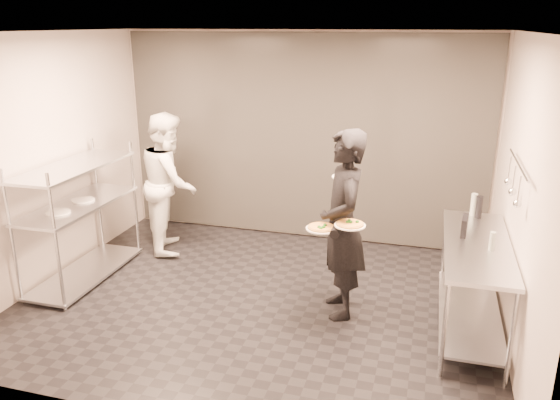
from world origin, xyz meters
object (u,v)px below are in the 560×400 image
(bottle_clear, at_px, (492,241))
(bottle_dark, at_px, (479,207))
(pizza_plate_near, at_px, (321,228))
(salad_plate, at_px, (345,175))
(pizza_plate_far, at_px, (350,224))
(pass_rack, at_px, (79,216))
(pos_monitor, at_px, (464,226))
(prep_counter, at_px, (474,271))
(waiter, at_px, (343,225))
(bottle_green, at_px, (474,204))
(chef, at_px, (170,182))

(bottle_clear, height_order, bottle_dark, bottle_dark)
(pizza_plate_near, distance_m, salad_plate, 0.66)
(pizza_plate_near, distance_m, pizza_plate_far, 0.29)
(pizza_plate_far, xyz_separation_m, bottle_dark, (1.21, 0.99, -0.04))
(pizza_plate_far, distance_m, salad_plate, 0.65)
(pass_rack, relative_size, pizza_plate_far, 5.44)
(pizza_plate_far, bearing_deg, pass_rack, 175.31)
(salad_plate, distance_m, bottle_clear, 1.54)
(pos_monitor, bearing_deg, prep_counter, -51.69)
(pizza_plate_near, xyz_separation_m, salad_plate, (0.13, 0.51, 0.40))
(prep_counter, xyz_separation_m, bottle_dark, (0.04, 0.72, 0.41))
(waiter, xyz_separation_m, pos_monitor, (1.16, 0.18, 0.05))
(pizza_plate_near, relative_size, bottle_clear, 1.69)
(pizza_plate_near, bearing_deg, bottle_dark, 32.48)
(waiter, distance_m, pizza_plate_near, 0.29)
(pizza_plate_near, bearing_deg, pos_monitor, 17.21)
(pass_rack, distance_m, bottle_dark, 4.44)
(bottle_dark, bearing_deg, salad_plate, -162.18)
(prep_counter, bearing_deg, salad_plate, 167.68)
(pizza_plate_far, distance_m, bottle_dark, 1.56)
(pass_rack, bearing_deg, bottle_green, 10.51)
(pizza_plate_far, height_order, bottle_dark, bottle_dark)
(waiter, relative_size, chef, 1.06)
(chef, bearing_deg, bottle_dark, -118.35)
(prep_counter, xyz_separation_m, pizza_plate_near, (-1.45, -0.22, 0.38))
(pass_rack, xyz_separation_m, bottle_clear, (4.44, -0.15, 0.24))
(chef, bearing_deg, bottle_green, -117.28)
(pizza_plate_far, bearing_deg, bottle_green, 42.42)
(pizza_plate_far, bearing_deg, bottle_dark, 39.19)
(waiter, height_order, chef, waiter)
(bottle_clear, bearing_deg, waiter, 173.39)
(pizza_plate_near, height_order, salad_plate, salad_plate)
(chef, height_order, bottle_green, chef)
(pizza_plate_near, bearing_deg, pizza_plate_far, -7.79)
(prep_counter, bearing_deg, bottle_green, 90.50)
(pass_rack, xyz_separation_m, pizza_plate_far, (3.16, -0.26, 0.31))
(pass_rack, distance_m, bottle_clear, 4.45)
(pos_monitor, xyz_separation_m, bottle_green, (0.11, 0.61, 0.03))
(chef, bearing_deg, pizza_plate_far, -140.67)
(prep_counter, bearing_deg, pass_rack, -179.97)
(pass_rack, bearing_deg, pos_monitor, 2.59)
(chef, bearing_deg, pos_monitor, -126.86)
(pass_rack, xyz_separation_m, bottle_green, (4.32, 0.80, 0.27))
(chef, xyz_separation_m, pizza_plate_far, (2.56, -1.35, 0.17))
(bottle_green, distance_m, bottle_dark, 0.09)
(pass_rack, distance_m, pizza_plate_near, 2.90)
(prep_counter, height_order, pizza_plate_near, pizza_plate_near)
(pizza_plate_near, relative_size, bottle_dark, 1.25)
(pizza_plate_far, height_order, bottle_green, bottle_green)
(bottle_clear, bearing_deg, pizza_plate_near, -177.47)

